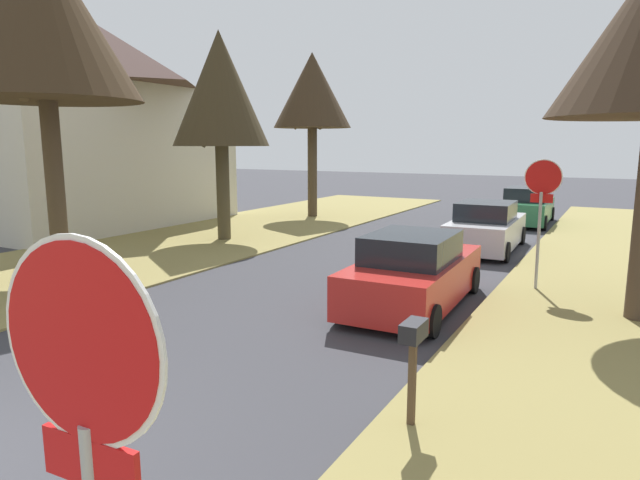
{
  "coord_description": "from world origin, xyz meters",
  "views": [
    {
      "loc": [
        6.02,
        -2.31,
        3.33
      ],
      "look_at": [
        0.21,
        8.1,
        1.25
      ],
      "focal_mm": 30.59,
      "sensor_mm": 36.0,
      "label": 1
    }
  ],
  "objects_px": {
    "street_tree_left_mid_a": "(41,15)",
    "parked_sedan_green": "(527,207)",
    "street_tree_left_far": "(312,92)",
    "curbside_mailbox": "(413,343)",
    "stop_sign_far": "(542,196)",
    "stop_sign_near": "(89,450)",
    "parked_sedan_silver": "(486,228)",
    "street_tree_left_mid_b": "(220,90)",
    "parked_sedan_red": "(413,273)"
  },
  "relations": [
    {
      "from": "stop_sign_far",
      "to": "parked_sedan_green",
      "type": "distance_m",
      "value": 11.57
    },
    {
      "from": "street_tree_left_mid_a",
      "to": "curbside_mailbox",
      "type": "relative_size",
      "value": 6.5
    },
    {
      "from": "stop_sign_near",
      "to": "curbside_mailbox",
      "type": "bearing_deg",
      "value": 93.95
    },
    {
      "from": "stop_sign_near",
      "to": "parked_sedan_silver",
      "type": "distance_m",
      "value": 16.53
    },
    {
      "from": "curbside_mailbox",
      "to": "street_tree_left_mid_a",
      "type": "bearing_deg",
      "value": 165.2
    },
    {
      "from": "stop_sign_far",
      "to": "parked_sedan_green",
      "type": "relative_size",
      "value": 0.67
    },
    {
      "from": "stop_sign_far",
      "to": "street_tree_left_mid_a",
      "type": "xyz_separation_m",
      "value": [
        -10.53,
        -4.68,
        4.09
      ]
    },
    {
      "from": "stop_sign_far",
      "to": "street_tree_left_mid_b",
      "type": "height_order",
      "value": "street_tree_left_mid_b"
    },
    {
      "from": "street_tree_left_mid_b",
      "to": "street_tree_left_far",
      "type": "height_order",
      "value": "street_tree_left_far"
    },
    {
      "from": "street_tree_left_mid_a",
      "to": "parked_sedan_green",
      "type": "height_order",
      "value": "street_tree_left_mid_a"
    },
    {
      "from": "street_tree_left_mid_a",
      "to": "parked_sedan_green",
      "type": "relative_size",
      "value": 1.85
    },
    {
      "from": "parked_sedan_green",
      "to": "curbside_mailbox",
      "type": "bearing_deg",
      "value": -85.22
    },
    {
      "from": "street_tree_left_mid_b",
      "to": "parked_sedan_green",
      "type": "relative_size",
      "value": 1.59
    },
    {
      "from": "parked_sedan_green",
      "to": "street_tree_left_mid_b",
      "type": "bearing_deg",
      "value": -132.52
    },
    {
      "from": "street_tree_left_far",
      "to": "parked_sedan_red",
      "type": "height_order",
      "value": "street_tree_left_far"
    },
    {
      "from": "stop_sign_near",
      "to": "stop_sign_far",
      "type": "bearing_deg",
      "value": 89.65
    },
    {
      "from": "street_tree_left_mid_b",
      "to": "street_tree_left_far",
      "type": "bearing_deg",
      "value": 93.4
    },
    {
      "from": "street_tree_left_far",
      "to": "curbside_mailbox",
      "type": "relative_size",
      "value": 5.81
    },
    {
      "from": "street_tree_left_mid_b",
      "to": "parked_sedan_red",
      "type": "xyz_separation_m",
      "value": [
        8.59,
        -4.47,
        -4.43
      ]
    },
    {
      "from": "curbside_mailbox",
      "to": "street_tree_left_mid_b",
      "type": "bearing_deg",
      "value": 138.13
    },
    {
      "from": "stop_sign_far",
      "to": "curbside_mailbox",
      "type": "relative_size",
      "value": 2.34
    },
    {
      "from": "parked_sedan_green",
      "to": "parked_sedan_red",
      "type": "bearing_deg",
      "value": -90.41
    },
    {
      "from": "street_tree_left_far",
      "to": "street_tree_left_mid_b",
      "type": "bearing_deg",
      "value": -86.6
    },
    {
      "from": "street_tree_left_mid_a",
      "to": "street_tree_left_far",
      "type": "bearing_deg",
      "value": 92.21
    },
    {
      "from": "stop_sign_near",
      "to": "street_tree_left_mid_a",
      "type": "distance_m",
      "value": 13.37
    },
    {
      "from": "street_tree_left_mid_a",
      "to": "street_tree_left_far",
      "type": "relative_size",
      "value": 1.12
    },
    {
      "from": "street_tree_left_mid_b",
      "to": "parked_sedan_red",
      "type": "height_order",
      "value": "street_tree_left_mid_b"
    },
    {
      "from": "street_tree_left_mid_a",
      "to": "parked_sedan_red",
      "type": "distance_m",
      "value": 10.35
    },
    {
      "from": "parked_sedan_red",
      "to": "parked_sedan_green",
      "type": "distance_m",
      "value": 13.95
    },
    {
      "from": "stop_sign_far",
      "to": "street_tree_left_far",
      "type": "distance_m",
      "value": 14.57
    },
    {
      "from": "stop_sign_near",
      "to": "parked_sedan_red",
      "type": "distance_m",
      "value": 9.62
    },
    {
      "from": "stop_sign_far",
      "to": "parked_sedan_red",
      "type": "relative_size",
      "value": 0.67
    },
    {
      "from": "street_tree_left_mid_b",
      "to": "parked_sedan_green",
      "type": "bearing_deg",
      "value": 47.48
    },
    {
      "from": "stop_sign_near",
      "to": "street_tree_left_mid_b",
      "type": "xyz_separation_m",
      "value": [
        -10.57,
        13.77,
        2.96
      ]
    },
    {
      "from": "street_tree_left_far",
      "to": "parked_sedan_green",
      "type": "distance_m",
      "value": 10.67
    },
    {
      "from": "street_tree_left_mid_b",
      "to": "curbside_mailbox",
      "type": "bearing_deg",
      "value": -41.87
    },
    {
      "from": "parked_sedan_silver",
      "to": "parked_sedan_green",
      "type": "xyz_separation_m",
      "value": [
        0.17,
        6.91,
        0.0
      ]
    },
    {
      "from": "street_tree_left_mid_b",
      "to": "stop_sign_far",
      "type": "bearing_deg",
      "value": -9.77
    },
    {
      "from": "street_tree_left_mid_a",
      "to": "parked_sedan_green",
      "type": "bearing_deg",
      "value": 61.77
    },
    {
      "from": "street_tree_left_far",
      "to": "parked_sedan_green",
      "type": "height_order",
      "value": "street_tree_left_far"
    },
    {
      "from": "street_tree_left_mid_a",
      "to": "stop_sign_near",
      "type": "bearing_deg",
      "value": -34.74
    },
    {
      "from": "street_tree_left_far",
      "to": "parked_sedan_silver",
      "type": "height_order",
      "value": "street_tree_left_far"
    },
    {
      "from": "stop_sign_near",
      "to": "street_tree_left_far",
      "type": "bearing_deg",
      "value": 117.89
    },
    {
      "from": "street_tree_left_far",
      "to": "parked_sedan_red",
      "type": "distance_m",
      "value": 15.4
    },
    {
      "from": "stop_sign_near",
      "to": "street_tree_left_mid_a",
      "type": "xyz_separation_m",
      "value": [
        -10.46,
        7.26,
        4.09
      ]
    },
    {
      "from": "stop_sign_near",
      "to": "curbside_mailbox",
      "type": "distance_m",
      "value": 4.73
    },
    {
      "from": "stop_sign_far",
      "to": "street_tree_left_mid_a",
      "type": "distance_m",
      "value": 12.23
    },
    {
      "from": "street_tree_left_mid_a",
      "to": "parked_sedan_silver",
      "type": "relative_size",
      "value": 1.85
    },
    {
      "from": "parked_sedan_red",
      "to": "parked_sedan_green",
      "type": "relative_size",
      "value": 1.0
    },
    {
      "from": "parked_sedan_green",
      "to": "curbside_mailbox",
      "type": "distance_m",
      "value": 18.74
    }
  ]
}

